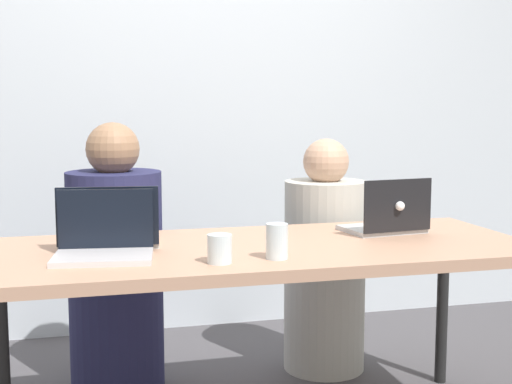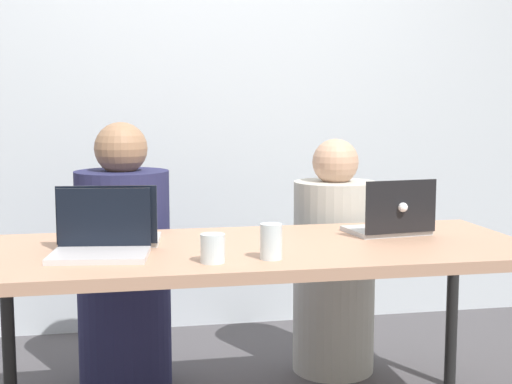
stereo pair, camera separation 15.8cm
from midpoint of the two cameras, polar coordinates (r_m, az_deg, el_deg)
name	(u,v)px [view 1 (the left image)]	position (r m, az deg, el deg)	size (l,w,h in m)	color
back_wall	(192,89)	(3.90, -6.35, 8.21)	(5.00, 0.10, 2.61)	silver
desk	(262,261)	(2.53, -1.35, -5.56)	(1.92, 0.78, 0.73)	tan
person_on_left	(116,273)	(3.12, -12.59, -6.32)	(0.48, 0.48, 1.15)	#25264C
person_on_right	(325,268)	(3.29, 4.15, -6.08)	(0.42, 0.42, 1.07)	beige
laptop_back_right	(387,221)	(2.78, 8.85, -2.31)	(0.32, 0.27, 0.22)	#B6B8BB
laptop_front_left	(104,243)	(2.38, -13.94, -4.01)	(0.34, 0.27, 0.21)	silver
laptop_back_left	(110,233)	(2.55, -13.38, -3.22)	(0.37, 0.27, 0.22)	silver
water_glass_center	(277,244)	(2.29, -0.30, -4.16)	(0.07, 0.07, 0.11)	silver
water_glass_left	(220,251)	(2.24, -4.96, -4.71)	(0.08, 0.08, 0.09)	silver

